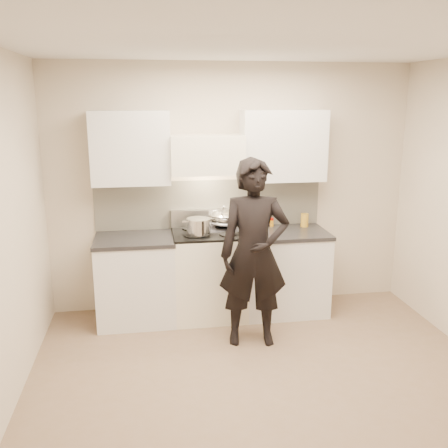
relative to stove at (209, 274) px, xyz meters
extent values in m
plane|color=#7E6653|center=(0.30, -1.42, -0.47)|extent=(4.00, 4.00, 0.00)
cube|color=beige|center=(0.30, 0.33, 0.88)|extent=(4.00, 0.04, 2.70)
cube|color=beige|center=(0.30, -3.17, 0.88)|extent=(4.00, 0.04, 2.70)
cube|color=silver|center=(0.30, -1.42, 2.22)|extent=(4.00, 3.50, 0.02)
cube|color=beige|center=(0.05, 0.31, 0.71)|extent=(2.50, 0.02, 0.53)
cube|color=#B8B8B8|center=(0.00, 0.28, 0.56)|extent=(0.76, 0.08, 0.20)
cube|color=white|center=(0.00, 0.13, 1.28)|extent=(0.76, 0.40, 0.40)
cylinder|color=silver|center=(0.00, -0.05, 1.10)|extent=(0.66, 0.02, 0.02)
cube|color=silver|center=(0.83, 0.16, 1.35)|extent=(0.90, 0.33, 0.75)
cube|color=silver|center=(-0.78, 0.16, 1.35)|extent=(0.80, 0.33, 0.75)
cube|color=#B8B1A0|center=(0.43, 0.30, 0.63)|extent=(0.08, 0.01, 0.12)
cube|color=white|center=(0.00, 0.00, -0.01)|extent=(0.76, 0.65, 0.92)
cube|color=black|center=(0.00, 0.00, 0.46)|extent=(0.76, 0.65, 0.02)
cube|color=#AEACBB|center=(0.16, 0.12, 0.47)|extent=(0.36, 0.34, 0.01)
cylinder|color=silver|center=(0.00, -0.29, 0.31)|extent=(0.62, 0.02, 0.02)
cylinder|color=black|center=(-0.18, -0.15, 0.48)|extent=(0.18, 0.18, 0.01)
cylinder|color=black|center=(0.18, -0.15, 0.48)|extent=(0.18, 0.18, 0.01)
cylinder|color=black|center=(-0.18, 0.15, 0.48)|extent=(0.18, 0.18, 0.01)
cylinder|color=black|center=(0.18, 0.15, 0.48)|extent=(0.18, 0.18, 0.01)
cube|color=silver|center=(0.83, 0.00, -0.03)|extent=(0.90, 0.65, 0.88)
cube|color=black|center=(0.83, 0.00, 0.43)|extent=(0.92, 0.67, 0.04)
cube|color=silver|center=(-0.78, 0.00, -0.03)|extent=(0.80, 0.65, 0.88)
cube|color=black|center=(-0.78, 0.00, 0.43)|extent=(0.82, 0.67, 0.04)
ellipsoid|color=silver|center=(0.20, 0.15, 0.58)|extent=(0.35, 0.35, 0.19)
torus|color=silver|center=(0.20, 0.15, 0.62)|extent=(0.36, 0.36, 0.02)
ellipsoid|color=#C2AE91|center=(0.20, 0.15, 0.57)|extent=(0.20, 0.20, 0.09)
cylinder|color=silver|center=(0.15, 0.01, 0.68)|extent=(0.03, 0.26, 0.19)
cylinder|color=silver|center=(-0.12, -0.12, 0.57)|extent=(0.28, 0.28, 0.16)
cube|color=silver|center=(-0.27, -0.14, 0.63)|extent=(0.05, 0.03, 0.01)
cube|color=silver|center=(0.03, -0.09, 0.63)|extent=(0.05, 0.03, 0.01)
cylinder|color=#B8B8B8|center=(0.47, 0.16, 0.53)|extent=(0.12, 0.12, 0.17)
cylinder|color=black|center=(0.49, 0.15, 0.61)|extent=(0.01, 0.01, 0.29)
cylinder|color=silver|center=(0.49, 0.18, 0.61)|extent=(0.01, 0.01, 0.29)
cylinder|color=#B8B8B8|center=(0.47, 0.19, 0.61)|extent=(0.01, 0.01, 0.29)
cylinder|color=black|center=(0.45, 0.18, 0.61)|extent=(0.01, 0.01, 0.29)
cylinder|color=#B8B8B8|center=(0.44, 0.16, 0.61)|extent=(0.01, 0.01, 0.29)
cylinder|color=silver|center=(0.44, 0.14, 0.61)|extent=(0.01, 0.01, 0.29)
cylinder|color=black|center=(0.46, 0.13, 0.61)|extent=(0.01, 0.01, 0.29)
cylinder|color=#B8B8B8|center=(0.48, 0.14, 0.61)|extent=(0.01, 0.01, 0.29)
cylinder|color=orange|center=(0.74, 0.23, 0.48)|extent=(0.04, 0.04, 0.07)
cylinder|color=#C60D00|center=(0.74, 0.23, 0.53)|extent=(0.04, 0.04, 0.02)
cylinder|color=gold|center=(1.10, 0.16, 0.52)|extent=(0.08, 0.08, 0.15)
imported|color=black|center=(0.34, -0.67, 0.42)|extent=(0.70, 0.50, 1.80)
camera|label=1|loc=(-0.63, -5.06, 1.84)|focal=40.00mm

